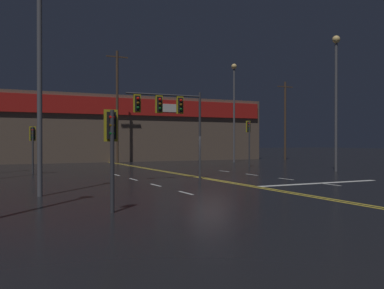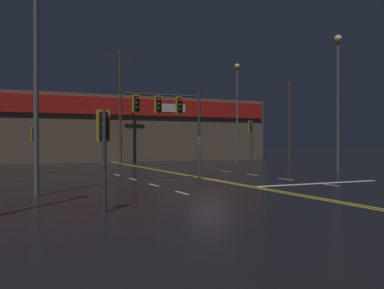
% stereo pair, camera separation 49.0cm
% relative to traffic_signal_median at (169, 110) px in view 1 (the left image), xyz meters
% --- Properties ---
extents(ground_plane, '(200.00, 200.00, 0.00)m').
position_rel_traffic_signal_median_xyz_m(ground_plane, '(2.39, -0.53, -3.96)').
color(ground_plane, black).
extents(road_markings, '(12.08, 60.00, 0.01)m').
position_rel_traffic_signal_median_xyz_m(road_markings, '(3.06, -1.30, -3.96)').
color(road_markings, gold).
rests_on(road_markings, ground).
extents(traffic_signal_median, '(4.57, 0.36, 5.07)m').
position_rel_traffic_signal_median_xyz_m(traffic_signal_median, '(0.00, 0.00, 0.00)').
color(traffic_signal_median, '#38383D').
rests_on(traffic_signal_median, ground).
extents(traffic_signal_corner_southwest, '(0.42, 0.36, 3.18)m').
position_rel_traffic_signal_median_xyz_m(traffic_signal_corner_southwest, '(-5.84, -9.43, -1.63)').
color(traffic_signal_corner_southwest, '#38383D').
rests_on(traffic_signal_corner_southwest, ground).
extents(traffic_signal_corner_northeast, '(0.42, 0.36, 3.98)m').
position_rel_traffic_signal_median_xyz_m(traffic_signal_corner_northeast, '(11.16, 8.81, -1.03)').
color(traffic_signal_corner_northeast, '#38383D').
rests_on(traffic_signal_corner_northeast, ground).
extents(traffic_signal_corner_northwest, '(0.42, 0.36, 3.23)m').
position_rel_traffic_signal_median_xyz_m(traffic_signal_corner_northwest, '(-6.48, 8.62, -1.60)').
color(traffic_signal_corner_northwest, '#38383D').
rests_on(traffic_signal_corner_northwest, ground).
extents(streetlight_far_left, '(0.56, 0.56, 12.10)m').
position_rel_traffic_signal_median_xyz_m(streetlight_far_left, '(-7.41, -4.46, 3.50)').
color(streetlight_far_left, '#59595E').
rests_on(streetlight_far_left, ground).
extents(streetlight_far_right, '(0.56, 0.56, 9.93)m').
position_rel_traffic_signal_median_xyz_m(streetlight_far_right, '(13.73, 1.18, 2.33)').
color(streetlight_far_right, '#59595E').
rests_on(streetlight_far_right, ground).
extents(streetlight_far_median, '(0.56, 0.56, 10.30)m').
position_rel_traffic_signal_median_xyz_m(streetlight_far_median, '(13.98, 15.86, 2.54)').
color(streetlight_far_median, '#59595E').
rests_on(streetlight_far_median, ground).
extents(building_backdrop, '(37.74, 10.23, 7.18)m').
position_rel_traffic_signal_median_xyz_m(building_backdrop, '(2.39, 26.81, -0.36)').
color(building_backdrop, brown).
rests_on(building_backdrop, ground).
extents(utility_pole_row, '(45.48, 0.26, 11.27)m').
position_rel_traffic_signal_median_xyz_m(utility_pole_row, '(1.27, 19.43, 1.47)').
color(utility_pole_row, '#4C3828').
rests_on(utility_pole_row, ground).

